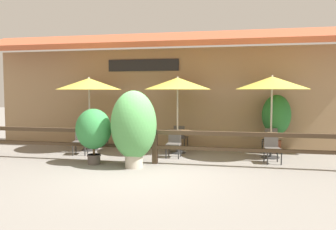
{
  "coord_description": "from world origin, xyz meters",
  "views": [
    {
      "loc": [
        2.1,
        -7.81,
        2.02
      ],
      "look_at": [
        0.27,
        1.58,
        1.34
      ],
      "focal_mm": 35.0,
      "sensor_mm": 36.0,
      "label": 1
    }
  ],
  "objects_px": {
    "chair_near_streetside": "(81,140)",
    "dining_table_far": "(271,139)",
    "potted_plant_small_flowering": "(134,126)",
    "patio_umbrella_far": "(272,83)",
    "potted_plant_tall_tropical": "(94,130)",
    "potted_plant_broad_leaf": "(276,116)",
    "chair_middle_wallside": "(180,136)",
    "dining_table_near": "(90,133)",
    "chair_near_wallside": "(100,134)",
    "patio_umbrella_middle": "(178,84)",
    "chair_middle_streetside": "(174,142)",
    "patio_umbrella_near": "(89,84)",
    "chair_far_streetside": "(272,147)",
    "dining_table_middle": "(177,135)",
    "chair_far_wallside": "(270,139)"
  },
  "relations": [
    {
      "from": "chair_near_streetside",
      "to": "dining_table_far",
      "type": "xyz_separation_m",
      "value": [
        5.97,
        0.6,
        0.12
      ]
    },
    {
      "from": "potted_plant_small_flowering",
      "to": "patio_umbrella_far",
      "type": "bearing_deg",
      "value": 28.74
    },
    {
      "from": "potted_plant_tall_tropical",
      "to": "potted_plant_broad_leaf",
      "type": "xyz_separation_m",
      "value": [
        5.23,
        2.89,
        0.25
      ]
    },
    {
      "from": "potted_plant_tall_tropical",
      "to": "potted_plant_small_flowering",
      "type": "xyz_separation_m",
      "value": [
        1.22,
        -0.18,
        0.15
      ]
    },
    {
      "from": "potted_plant_broad_leaf",
      "to": "patio_umbrella_far",
      "type": "bearing_deg",
      "value": -105.25
    },
    {
      "from": "potted_plant_small_flowering",
      "to": "chair_middle_wallside",
      "type": "bearing_deg",
      "value": 75.45
    },
    {
      "from": "dining_table_near",
      "to": "potted_plant_tall_tropical",
      "type": "relative_size",
      "value": 0.64
    },
    {
      "from": "chair_near_wallside",
      "to": "patio_umbrella_middle",
      "type": "relative_size",
      "value": 0.33
    },
    {
      "from": "chair_near_wallside",
      "to": "chair_middle_streetside",
      "type": "xyz_separation_m",
      "value": [
        3.0,
        -1.4,
        0.0
      ]
    },
    {
      "from": "patio_umbrella_near",
      "to": "chair_far_streetside",
      "type": "bearing_deg",
      "value": -8.76
    },
    {
      "from": "potted_plant_small_flowering",
      "to": "dining_table_middle",
      "type": "bearing_deg",
      "value": 70.7
    },
    {
      "from": "dining_table_middle",
      "to": "chair_far_wallside",
      "type": "relative_size",
      "value": 1.19
    },
    {
      "from": "chair_near_wallside",
      "to": "potted_plant_tall_tropical",
      "type": "xyz_separation_m",
      "value": [
        0.97,
        -2.78,
        0.49
      ]
    },
    {
      "from": "patio_umbrella_far",
      "to": "chair_near_streetside",
      "type": "bearing_deg",
      "value": -174.3
    },
    {
      "from": "dining_table_far",
      "to": "potted_plant_small_flowering",
      "type": "bearing_deg",
      "value": -151.26
    },
    {
      "from": "patio_umbrella_middle",
      "to": "chair_far_streetside",
      "type": "height_order",
      "value": "patio_umbrella_middle"
    },
    {
      "from": "dining_table_near",
      "to": "dining_table_far",
      "type": "distance_m",
      "value": 6.0
    },
    {
      "from": "patio_umbrella_middle",
      "to": "potted_plant_broad_leaf",
      "type": "relative_size",
      "value": 1.31
    },
    {
      "from": "patio_umbrella_near",
      "to": "chair_middle_streetside",
      "type": "bearing_deg",
      "value": -11.87
    },
    {
      "from": "chair_near_streetside",
      "to": "chair_far_streetside",
      "type": "bearing_deg",
      "value": -14.39
    },
    {
      "from": "patio_umbrella_middle",
      "to": "chair_middle_streetside",
      "type": "xyz_separation_m",
      "value": [
        0.01,
        -0.73,
        -1.82
      ]
    },
    {
      "from": "chair_near_streetside",
      "to": "chair_middle_streetside",
      "type": "xyz_separation_m",
      "value": [
        3.04,
        0.11,
        0.0
      ]
    },
    {
      "from": "chair_far_streetside",
      "to": "potted_plant_tall_tropical",
      "type": "height_order",
      "value": "potted_plant_tall_tropical"
    },
    {
      "from": "dining_table_near",
      "to": "chair_far_streetside",
      "type": "height_order",
      "value": "chair_far_streetside"
    },
    {
      "from": "patio_umbrella_near",
      "to": "patio_umbrella_far",
      "type": "distance_m",
      "value": 6.0
    },
    {
      "from": "chair_middle_wallside",
      "to": "potted_plant_broad_leaf",
      "type": "bearing_deg",
      "value": -168.91
    },
    {
      "from": "chair_far_wallside",
      "to": "chair_near_wallside",
      "type": "bearing_deg",
      "value": -9.12
    },
    {
      "from": "patio_umbrella_middle",
      "to": "potted_plant_small_flowering",
      "type": "relative_size",
      "value": 1.23
    },
    {
      "from": "chair_far_wallside",
      "to": "dining_table_far",
      "type": "bearing_deg",
      "value": 77.51
    },
    {
      "from": "dining_table_near",
      "to": "dining_table_middle",
      "type": "xyz_separation_m",
      "value": [
        3.06,
        0.08,
        0.0
      ]
    },
    {
      "from": "chair_middle_streetside",
      "to": "potted_plant_broad_leaf",
      "type": "relative_size",
      "value": 0.44
    },
    {
      "from": "chair_near_streetside",
      "to": "dining_table_middle",
      "type": "bearing_deg",
      "value": 2.58
    },
    {
      "from": "patio_umbrella_near",
      "to": "dining_table_middle",
      "type": "xyz_separation_m",
      "value": [
        3.06,
        0.08,
        -1.7
      ]
    },
    {
      "from": "chair_middle_streetside",
      "to": "chair_far_streetside",
      "type": "relative_size",
      "value": 1.0
    },
    {
      "from": "chair_far_streetside",
      "to": "dining_table_middle",
      "type": "bearing_deg",
      "value": 152.58
    },
    {
      "from": "dining_table_near",
      "to": "potted_plant_small_flowering",
      "type": "bearing_deg",
      "value": -44.35
    },
    {
      "from": "dining_table_middle",
      "to": "dining_table_far",
      "type": "bearing_deg",
      "value": -4.67
    },
    {
      "from": "chair_middle_wallside",
      "to": "chair_far_wallside",
      "type": "bearing_deg",
      "value": -173.84
    },
    {
      "from": "potted_plant_tall_tropical",
      "to": "chair_far_streetside",
      "type": "bearing_deg",
      "value": 12.76
    },
    {
      "from": "patio_umbrella_near",
      "to": "chair_middle_streetside",
      "type": "xyz_separation_m",
      "value": [
        3.07,
        -0.65,
        -1.82
      ]
    },
    {
      "from": "chair_near_wallside",
      "to": "patio_umbrella_middle",
      "type": "distance_m",
      "value": 3.56
    },
    {
      "from": "dining_table_far",
      "to": "potted_plant_tall_tropical",
      "type": "distance_m",
      "value": 5.31
    },
    {
      "from": "patio_umbrella_middle",
      "to": "potted_plant_broad_leaf",
      "type": "bearing_deg",
      "value": 13.69
    },
    {
      "from": "potted_plant_tall_tropical",
      "to": "potted_plant_small_flowering",
      "type": "distance_m",
      "value": 1.24
    },
    {
      "from": "dining_table_far",
      "to": "chair_middle_streetside",
      "type": "bearing_deg",
      "value": -170.52
    },
    {
      "from": "chair_near_streetside",
      "to": "dining_table_far",
      "type": "relative_size",
      "value": 0.84
    },
    {
      "from": "dining_table_middle",
      "to": "chair_near_streetside",
      "type": "bearing_deg",
      "value": -164.61
    },
    {
      "from": "patio_umbrella_middle",
      "to": "potted_plant_tall_tropical",
      "type": "bearing_deg",
      "value": -133.73
    },
    {
      "from": "chair_near_streetside",
      "to": "patio_umbrella_middle",
      "type": "relative_size",
      "value": 0.33
    },
    {
      "from": "patio_umbrella_middle",
      "to": "dining_table_middle",
      "type": "height_order",
      "value": "patio_umbrella_middle"
    }
  ]
}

